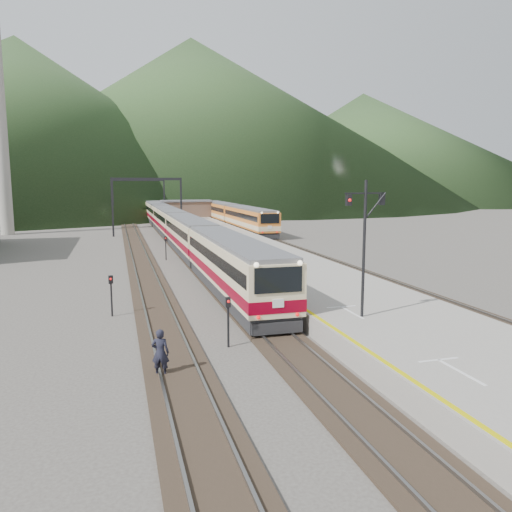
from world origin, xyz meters
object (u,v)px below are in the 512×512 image
object	(u,v)px
main_train	(169,222)
worker	(160,353)
signal_mast	(364,234)
second_train	(233,215)

from	to	relation	value
main_train	worker	size ratio (longest dim) A/B	52.37
main_train	signal_mast	world-z (taller)	signal_mast
signal_mast	worker	size ratio (longest dim) A/B	3.47
second_train	signal_mast	xyz separation A→B (m)	(-7.57, -59.21, 2.88)
main_train	worker	bearing A→B (deg)	-96.31
main_train	second_train	world-z (taller)	second_train
main_train	second_train	size ratio (longest dim) A/B	2.39
main_train	second_train	distance (m)	15.44
second_train	main_train	bearing A→B (deg)	-138.16
second_train	worker	size ratio (longest dim) A/B	21.93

